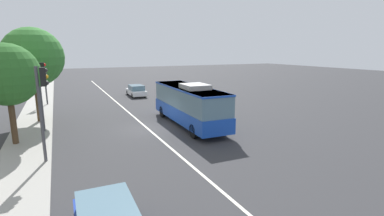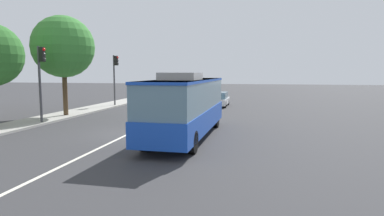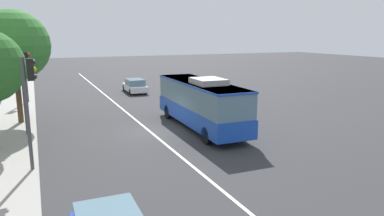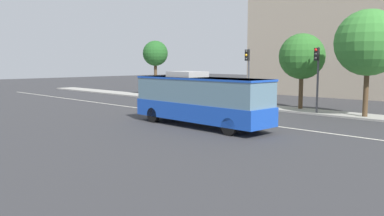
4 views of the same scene
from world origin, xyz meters
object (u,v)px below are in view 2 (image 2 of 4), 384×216
at_px(transit_bus, 186,104).
at_px(traffic_light_near_corner, 41,71).
at_px(traffic_light_far_corner, 115,71).
at_px(sedan_white, 219,99).
at_px(street_tree_kerbside_right, 63,47).

relative_size(transit_bus, traffic_light_near_corner, 1.93).
relative_size(transit_bus, traffic_light_far_corner, 1.93).
relative_size(transit_bus, sedan_white, 2.22).
height_order(sedan_white, traffic_light_near_corner, traffic_light_near_corner).
relative_size(traffic_light_near_corner, street_tree_kerbside_right, 0.67).
height_order(sedan_white, street_tree_kerbside_right, street_tree_kerbside_right).
bearing_deg(traffic_light_far_corner, street_tree_kerbside_right, -90.16).
bearing_deg(transit_bus, street_tree_kerbside_right, 62.69).
xyz_separation_m(sedan_white, traffic_light_near_corner, (-13.79, 10.28, 2.84)).
xyz_separation_m(sedan_white, traffic_light_far_corner, (-2.17, 10.32, 2.84)).
height_order(sedan_white, traffic_light_far_corner, traffic_light_far_corner).
distance_m(transit_bus, traffic_light_far_corner, 17.63).
distance_m(sedan_white, traffic_light_near_corner, 17.43).
distance_m(traffic_light_far_corner, street_tree_kerbside_right, 8.30).
bearing_deg(traffic_light_near_corner, traffic_light_far_corner, 92.12).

